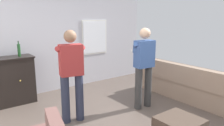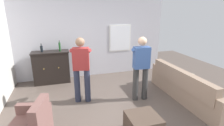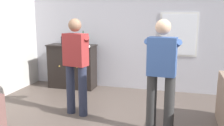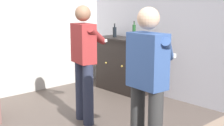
{
  "view_description": "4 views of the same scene",
  "coord_description": "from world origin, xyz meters",
  "px_view_note": "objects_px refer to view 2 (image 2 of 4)",
  "views": [
    {
      "loc": [
        -2.35,
        -2.67,
        1.92
      ],
      "look_at": [
        0.09,
        0.59,
        1.03
      ],
      "focal_mm": 35.0,
      "sensor_mm": 36.0,
      "label": 1
    },
    {
      "loc": [
        -1.13,
        -3.4,
        2.31
      ],
      "look_at": [
        0.07,
        0.58,
        1.03
      ],
      "focal_mm": 28.0,
      "sensor_mm": 36.0,
      "label": 2
    },
    {
      "loc": [
        1.06,
        -3.11,
        1.73
      ],
      "look_at": [
        -0.0,
        0.64,
        0.98
      ],
      "focal_mm": 40.0,
      "sensor_mm": 36.0,
      "label": 3
    },
    {
      "loc": [
        2.79,
        -1.87,
        1.73
      ],
      "look_at": [
        0.03,
        0.66,
        0.99
      ],
      "focal_mm": 50.0,
      "sensor_mm": 36.0,
      "label": 4
    }
  ],
  "objects_px": {
    "person_standing_right": "(141,66)",
    "sideboard_cabinet": "(52,67)",
    "bottle_liquor_amber": "(60,47)",
    "bottle_wine_green": "(42,49)",
    "couch": "(185,89)",
    "ottoman": "(143,126)",
    "person_standing_left": "(81,67)"
  },
  "relations": [
    {
      "from": "sideboard_cabinet",
      "to": "bottle_wine_green",
      "type": "bearing_deg",
      "value": 177.61
    },
    {
      "from": "bottle_wine_green",
      "to": "bottle_liquor_amber",
      "type": "relative_size",
      "value": 0.79
    },
    {
      "from": "bottle_liquor_amber",
      "to": "person_standing_left",
      "type": "bearing_deg",
      "value": -72.39
    },
    {
      "from": "bottle_liquor_amber",
      "to": "bottle_wine_green",
      "type": "bearing_deg",
      "value": 177.84
    },
    {
      "from": "ottoman",
      "to": "person_standing_right",
      "type": "xyz_separation_m",
      "value": [
        0.57,
        1.34,
        0.72
      ]
    },
    {
      "from": "couch",
      "to": "person_standing_right",
      "type": "distance_m",
      "value": 1.33
    },
    {
      "from": "couch",
      "to": "bottle_wine_green",
      "type": "height_order",
      "value": "bottle_wine_green"
    },
    {
      "from": "sideboard_cabinet",
      "to": "bottle_wine_green",
      "type": "distance_m",
      "value": 0.67
    },
    {
      "from": "sideboard_cabinet",
      "to": "ottoman",
      "type": "xyz_separation_m",
      "value": [
        1.69,
        -3.2,
        -0.31
      ]
    },
    {
      "from": "bottle_liquor_amber",
      "to": "person_standing_left",
      "type": "distance_m",
      "value": 1.61
    },
    {
      "from": "couch",
      "to": "sideboard_cabinet",
      "type": "xyz_separation_m",
      "value": [
        -3.38,
        2.24,
        0.2
      ]
    },
    {
      "from": "ottoman",
      "to": "person_standing_right",
      "type": "relative_size",
      "value": 0.35
    },
    {
      "from": "bottle_wine_green",
      "to": "person_standing_right",
      "type": "bearing_deg",
      "value": -36.77
    },
    {
      "from": "person_standing_right",
      "to": "sideboard_cabinet",
      "type": "bearing_deg",
      "value": 140.58
    },
    {
      "from": "couch",
      "to": "bottle_wine_green",
      "type": "xyz_separation_m",
      "value": [
        -3.61,
        2.25,
        0.83
      ]
    },
    {
      "from": "bottle_wine_green",
      "to": "person_standing_right",
      "type": "distance_m",
      "value": 3.13
    },
    {
      "from": "ottoman",
      "to": "person_standing_left",
      "type": "relative_size",
      "value": 0.35
    },
    {
      "from": "ottoman",
      "to": "person_standing_right",
      "type": "distance_m",
      "value": 1.63
    },
    {
      "from": "sideboard_cabinet",
      "to": "bottle_liquor_amber",
      "type": "bearing_deg",
      "value": -1.99
    },
    {
      "from": "couch",
      "to": "sideboard_cabinet",
      "type": "relative_size",
      "value": 2.29
    },
    {
      "from": "couch",
      "to": "person_standing_right",
      "type": "xyz_separation_m",
      "value": [
        -1.12,
        0.38,
        0.62
      ]
    },
    {
      "from": "bottle_liquor_amber",
      "to": "person_standing_left",
      "type": "height_order",
      "value": "person_standing_left"
    },
    {
      "from": "person_standing_left",
      "to": "ottoman",
      "type": "bearing_deg",
      "value": -61.61
    },
    {
      "from": "bottle_liquor_amber",
      "to": "person_standing_right",
      "type": "height_order",
      "value": "person_standing_right"
    },
    {
      "from": "bottle_wine_green",
      "to": "person_standing_right",
      "type": "height_order",
      "value": "person_standing_right"
    },
    {
      "from": "ottoman",
      "to": "bottle_wine_green",
      "type": "bearing_deg",
      "value": 121.02
    },
    {
      "from": "sideboard_cabinet",
      "to": "couch",
      "type": "bearing_deg",
      "value": -33.57
    },
    {
      "from": "couch",
      "to": "ottoman",
      "type": "bearing_deg",
      "value": -150.33
    },
    {
      "from": "bottle_wine_green",
      "to": "ottoman",
      "type": "bearing_deg",
      "value": -58.98
    },
    {
      "from": "person_standing_left",
      "to": "couch",
      "type": "bearing_deg",
      "value": -15.38
    },
    {
      "from": "bottle_wine_green",
      "to": "bottle_liquor_amber",
      "type": "bearing_deg",
      "value": -2.16
    },
    {
      "from": "ottoman",
      "to": "person_standing_left",
      "type": "height_order",
      "value": "person_standing_left"
    }
  ]
}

